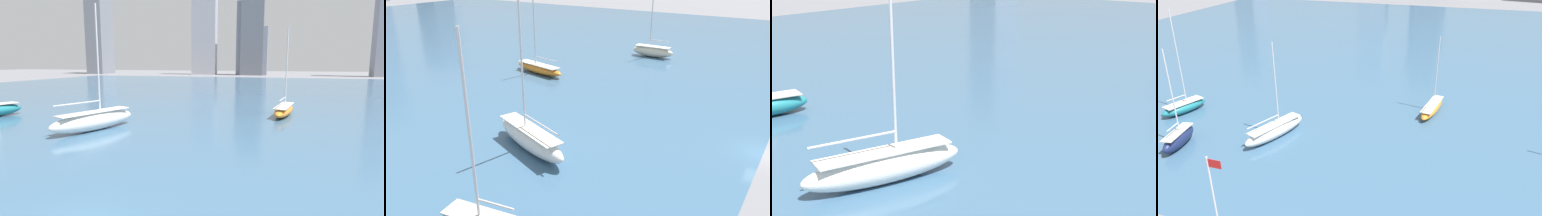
% 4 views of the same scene
% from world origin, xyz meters
% --- Properties ---
extents(harbor_water, '(180.00, 140.00, 0.00)m').
position_xyz_m(harbor_water, '(0.00, 70.00, 0.00)').
color(harbor_water, '#385B7A').
rests_on(harbor_water, ground_plane).
extents(distant_city_skyline, '(216.21, 22.95, 55.48)m').
position_xyz_m(distant_city_skyline, '(3.98, 168.35, 22.22)').
color(distant_city_skyline, slate).
rests_on(distant_city_skyline, ground_plane).
extents(sailboat_orange, '(3.66, 9.91, 12.19)m').
position_xyz_m(sailboat_orange, '(9.31, 33.56, 0.82)').
color(sailboat_orange, orange).
rests_on(sailboat_orange, harbor_water).
extents(sailboat_white, '(5.49, 10.57, 13.56)m').
position_xyz_m(sailboat_white, '(-10.85, 18.31, 1.13)').
color(sailboat_white, white).
rests_on(sailboat_white, harbor_water).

